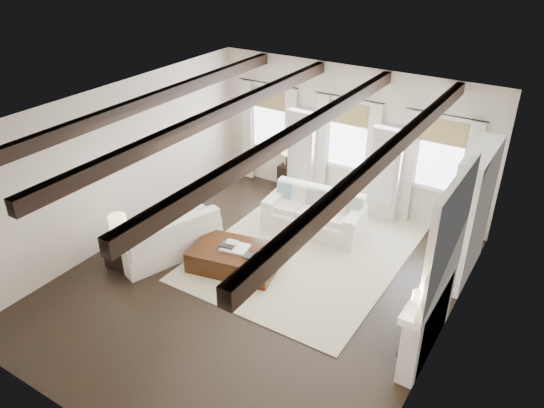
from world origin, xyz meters
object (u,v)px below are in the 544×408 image
Objects in this scene: sofa_back at (315,214)px; side_table_back at (288,177)px; side_table_front at (123,253)px; sofa_left at (169,239)px; ottoman at (235,258)px.

sofa_back reaches higher than side_table_back.
side_table_back is at bearing 77.05° from side_table_front.
sofa_left is 3.55× the size of side_table_back.
side_table_back is (-1.46, 1.35, -0.05)m from sofa_back.
side_table_front is (-2.48, -3.13, -0.11)m from sofa_back.
ottoman is 3.53m from side_table_back.
ottoman is 2.60× the size of side_table_back.
sofa_left reaches higher than side_table_back.
sofa_back is 4.00m from side_table_front.
side_table_front is (-0.52, -0.74, -0.10)m from sofa_left.
sofa_left is at bearing 54.58° from side_table_front.
sofa_left is at bearing -178.52° from ottoman.
side_table_front reaches higher than ottoman.
side_table_back is at bearing 92.21° from ottoman.
side_table_front is at bearing -102.95° from side_table_back.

